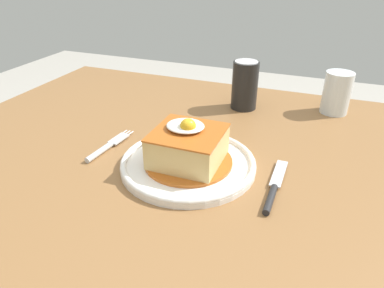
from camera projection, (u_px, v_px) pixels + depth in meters
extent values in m
cube|color=olive|center=(237.00, 165.00, 0.71)|extent=(1.35, 0.84, 0.04)
cylinder|color=olive|center=(104.00, 173.00, 1.36)|extent=(0.07, 0.07, 0.70)
cylinder|color=white|center=(188.00, 165.00, 0.67)|extent=(0.26, 0.26, 0.01)
torus|color=white|center=(188.00, 161.00, 0.66)|extent=(0.26, 0.26, 0.01)
cylinder|color=#B75B1E|center=(188.00, 161.00, 0.66)|extent=(0.17, 0.17, 0.01)
cube|color=#DBB770|center=(188.00, 147.00, 0.65)|extent=(0.12, 0.12, 0.06)
cube|color=#B75B1E|center=(188.00, 132.00, 0.63)|extent=(0.13, 0.12, 0.00)
ellipsoid|color=white|center=(185.00, 126.00, 0.64)|extent=(0.07, 0.06, 0.01)
sphere|color=yellow|center=(188.00, 127.00, 0.63)|extent=(0.03, 0.03, 0.03)
cylinder|color=silver|center=(99.00, 152.00, 0.71)|extent=(0.02, 0.08, 0.01)
cube|color=silver|center=(119.00, 139.00, 0.76)|extent=(0.03, 0.05, 0.00)
cylinder|color=silver|center=(129.00, 135.00, 0.78)|extent=(0.01, 0.03, 0.00)
cylinder|color=silver|center=(126.00, 134.00, 0.78)|extent=(0.01, 0.03, 0.00)
cylinder|color=silver|center=(123.00, 133.00, 0.78)|extent=(0.01, 0.03, 0.00)
cylinder|color=#262628|center=(270.00, 199.00, 0.57)|extent=(0.01, 0.08, 0.01)
cube|color=silver|center=(279.00, 173.00, 0.64)|extent=(0.02, 0.09, 0.00)
cylinder|color=black|center=(245.00, 86.00, 0.90)|extent=(0.07, 0.07, 0.12)
cylinder|color=silver|center=(247.00, 62.00, 0.87)|extent=(0.06, 0.06, 0.00)
cylinder|color=gold|center=(335.00, 102.00, 0.89)|extent=(0.06, 0.06, 0.06)
cylinder|color=silver|center=(337.00, 93.00, 0.87)|extent=(0.07, 0.07, 0.10)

